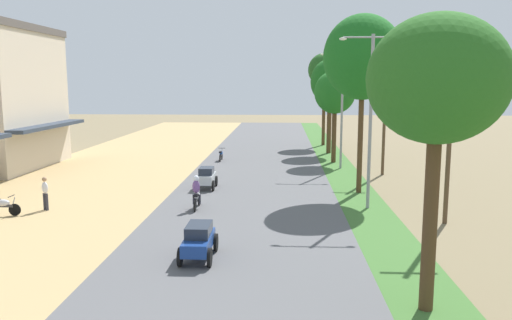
# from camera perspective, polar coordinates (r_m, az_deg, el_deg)

# --- Properties ---
(parked_motorbike_fourth) EXTENTS (1.80, 0.54, 0.94)m
(parked_motorbike_fourth) POSITION_cam_1_polar(r_m,az_deg,el_deg) (26.18, -26.62, -4.55)
(parked_motorbike_fourth) COLOR black
(parked_motorbike_fourth) RESTS_ON dirt_shoulder
(pedestrian_on_shoulder) EXTENTS (0.43, 0.40, 1.62)m
(pedestrian_on_shoulder) POSITION_cam_1_polar(r_m,az_deg,el_deg) (26.33, -22.59, -3.30)
(pedestrian_on_shoulder) COLOR #33333D
(pedestrian_on_shoulder) RESTS_ON dirt_shoulder
(median_tree_nearest) EXTENTS (3.58, 3.58, 7.82)m
(median_tree_nearest) POSITION_cam_1_polar(r_m,az_deg,el_deg) (13.78, 19.71, 8.31)
(median_tree_nearest) COLOR #4C351E
(median_tree_nearest) RESTS_ON median_strip
(median_tree_second) EXTENTS (4.24, 4.24, 9.70)m
(median_tree_second) POSITION_cam_1_polar(r_m,az_deg,el_deg) (28.35, 11.90, 11.19)
(median_tree_second) COLOR #4C351E
(median_tree_second) RESTS_ON median_strip
(median_tree_third) EXTENTS (3.11, 3.11, 6.96)m
(median_tree_third) POSITION_cam_1_polar(r_m,az_deg,el_deg) (39.04, 8.85, 7.45)
(median_tree_third) COLOR #4C351E
(median_tree_third) RESTS_ON median_strip
(median_tree_fourth) EXTENTS (3.31, 3.31, 8.05)m
(median_tree_fourth) POSITION_cam_1_polar(r_m,az_deg,el_deg) (44.21, 8.30, 8.63)
(median_tree_fourth) COLOR #4C351E
(median_tree_fourth) RESTS_ON median_strip
(median_tree_fifth) EXTENTS (3.15, 3.15, 8.86)m
(median_tree_fifth) POSITION_cam_1_polar(r_m,az_deg,el_deg) (49.81, 7.70, 9.90)
(median_tree_fifth) COLOR #4C351E
(median_tree_fifth) RESTS_ON median_strip
(streetlamp_near) EXTENTS (3.16, 0.20, 8.31)m
(streetlamp_near) POSITION_cam_1_polar(r_m,az_deg,el_deg) (24.85, 12.76, 5.45)
(streetlamp_near) COLOR gray
(streetlamp_near) RESTS_ON median_strip
(streetlamp_mid) EXTENTS (3.16, 0.20, 8.23)m
(streetlamp_mid) POSITION_cam_1_polar(r_m,az_deg,el_deg) (36.35, 9.64, 6.44)
(streetlamp_mid) COLOR gray
(streetlamp_mid) RESTS_ON median_strip
(utility_pole_near) EXTENTS (1.80, 0.20, 8.55)m
(utility_pole_near) POSITION_cam_1_polar(r_m,az_deg,el_deg) (34.62, 14.26, 5.67)
(utility_pole_near) COLOR brown
(utility_pole_near) RESTS_ON ground
(utility_pole_far) EXTENTS (1.80, 0.20, 8.74)m
(utility_pole_far) POSITION_cam_1_polar(r_m,az_deg,el_deg) (23.24, 21.00, 4.24)
(utility_pole_far) COLOR brown
(utility_pole_far) RESTS_ON ground
(car_sedan_blue) EXTENTS (1.10, 2.26, 1.19)m
(car_sedan_blue) POSITION_cam_1_polar(r_m,az_deg,el_deg) (17.93, -6.45, -8.87)
(car_sedan_blue) COLOR navy
(car_sedan_blue) RESTS_ON road_strip
(car_hatchback_silver) EXTENTS (1.04, 2.00, 1.23)m
(car_hatchback_silver) POSITION_cam_1_polar(r_m,az_deg,el_deg) (29.39, -5.56, -1.90)
(car_hatchback_silver) COLOR #B7BCC1
(car_hatchback_silver) RESTS_ON road_strip
(motorbike_foreground_rider) EXTENTS (0.54, 1.80, 1.66)m
(motorbike_foreground_rider) POSITION_cam_1_polar(r_m,az_deg,el_deg) (24.68, -6.67, -3.71)
(motorbike_foreground_rider) COLOR black
(motorbike_foreground_rider) RESTS_ON road_strip
(motorbike_ahead_second) EXTENTS (0.54, 1.80, 0.94)m
(motorbike_ahead_second) POSITION_cam_1_polar(r_m,az_deg,el_deg) (39.76, -3.95, 0.65)
(motorbike_ahead_second) COLOR black
(motorbike_ahead_second) RESTS_ON road_strip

